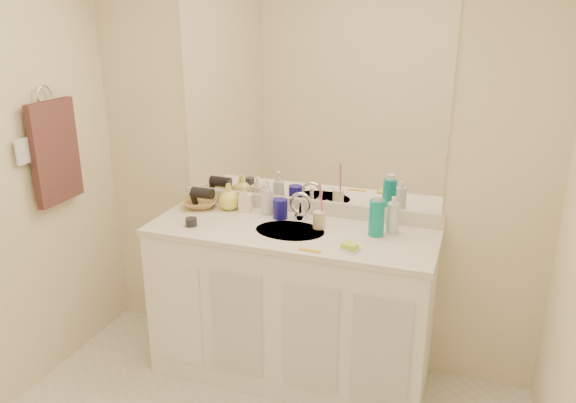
# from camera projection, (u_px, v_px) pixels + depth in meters

# --- Properties ---
(wall_back) EXTENTS (2.60, 0.02, 2.40)m
(wall_back) POSITION_uv_depth(u_px,v_px,m) (308.00, 158.00, 3.09)
(wall_back) COLOR #F7EAC1
(wall_back) RESTS_ON floor
(vanity_cabinet) EXTENTS (1.50, 0.55, 0.85)m
(vanity_cabinet) POSITION_uv_depth(u_px,v_px,m) (291.00, 305.00, 3.10)
(vanity_cabinet) COLOR white
(vanity_cabinet) RESTS_ON floor
(countertop) EXTENTS (1.52, 0.57, 0.03)m
(countertop) POSITION_uv_depth(u_px,v_px,m) (291.00, 232.00, 2.95)
(countertop) COLOR white
(countertop) RESTS_ON vanity_cabinet
(backsplash) EXTENTS (1.52, 0.03, 0.08)m
(backsplash) POSITION_uv_depth(u_px,v_px,m) (306.00, 206.00, 3.17)
(backsplash) COLOR silver
(backsplash) RESTS_ON countertop
(sink_basin) EXTENTS (0.37, 0.37, 0.02)m
(sink_basin) POSITION_uv_depth(u_px,v_px,m) (290.00, 233.00, 2.93)
(sink_basin) COLOR beige
(sink_basin) RESTS_ON countertop
(faucet) EXTENTS (0.02, 0.02, 0.11)m
(faucet) POSITION_uv_depth(u_px,v_px,m) (301.00, 209.00, 3.07)
(faucet) COLOR silver
(faucet) RESTS_ON countertop
(mirror) EXTENTS (1.48, 0.01, 1.20)m
(mirror) POSITION_uv_depth(u_px,v_px,m) (308.00, 92.00, 2.96)
(mirror) COLOR white
(mirror) RESTS_ON wall_back
(blue_mug) EXTENTS (0.10, 0.10, 0.11)m
(blue_mug) POSITION_uv_depth(u_px,v_px,m) (280.00, 209.00, 3.08)
(blue_mug) COLOR navy
(blue_mug) RESTS_ON countertop
(tan_cup) EXTENTS (0.08, 0.08, 0.09)m
(tan_cup) POSITION_uv_depth(u_px,v_px,m) (319.00, 220.00, 2.95)
(tan_cup) COLOR beige
(tan_cup) RESTS_ON countertop
(toothbrush) EXTENTS (0.02, 0.04, 0.19)m
(toothbrush) POSITION_uv_depth(u_px,v_px,m) (321.00, 201.00, 2.91)
(toothbrush) COLOR #DC398F
(toothbrush) RESTS_ON tan_cup
(mouthwash_bottle) EXTENTS (0.09, 0.09, 0.19)m
(mouthwash_bottle) POSITION_uv_depth(u_px,v_px,m) (377.00, 218.00, 2.84)
(mouthwash_bottle) COLOR #0C908E
(mouthwash_bottle) RESTS_ON countertop
(clear_pump_bottle) EXTENTS (0.08, 0.08, 0.16)m
(clear_pump_bottle) POSITION_uv_depth(u_px,v_px,m) (393.00, 218.00, 2.87)
(clear_pump_bottle) COLOR silver
(clear_pump_bottle) RESTS_ON countertop
(soap_dish) EXTENTS (0.11, 0.10, 0.01)m
(soap_dish) POSITION_uv_depth(u_px,v_px,m) (350.00, 250.00, 2.68)
(soap_dish) COLOR white
(soap_dish) RESTS_ON countertop
(green_soap) EXTENTS (0.09, 0.08, 0.03)m
(green_soap) POSITION_uv_depth(u_px,v_px,m) (350.00, 246.00, 2.68)
(green_soap) COLOR #BDDF36
(green_soap) RESTS_ON soap_dish
(orange_comb) EXTENTS (0.11, 0.03, 0.00)m
(orange_comb) POSITION_uv_depth(u_px,v_px,m) (310.00, 251.00, 2.68)
(orange_comb) COLOR orange
(orange_comb) RESTS_ON countertop
(dark_jar) EXTENTS (0.07, 0.07, 0.04)m
(dark_jar) POSITION_uv_depth(u_px,v_px,m) (191.00, 222.00, 2.99)
(dark_jar) COLOR black
(dark_jar) RESTS_ON countertop
(soap_bottle_white) EXTENTS (0.10, 0.10, 0.20)m
(soap_bottle_white) POSITION_uv_depth(u_px,v_px,m) (268.00, 197.00, 3.14)
(soap_bottle_white) COLOR silver
(soap_bottle_white) RESTS_ON countertop
(soap_bottle_cream) EXTENTS (0.08, 0.08, 0.15)m
(soap_bottle_cream) POSITION_uv_depth(u_px,v_px,m) (246.00, 198.00, 3.19)
(soap_bottle_cream) COLOR #FFEFCF
(soap_bottle_cream) RESTS_ON countertop
(soap_bottle_yellow) EXTENTS (0.13, 0.13, 0.15)m
(soap_bottle_yellow) POSITION_uv_depth(u_px,v_px,m) (229.00, 197.00, 3.21)
(soap_bottle_yellow) COLOR #E4E458
(soap_bottle_yellow) RESTS_ON countertop
(wicker_basket) EXTENTS (0.27, 0.27, 0.05)m
(wicker_basket) POSITION_uv_depth(u_px,v_px,m) (200.00, 203.00, 3.26)
(wicker_basket) COLOR #A98244
(wicker_basket) RESTS_ON countertop
(hair_dryer) EXTENTS (0.13, 0.06, 0.06)m
(hair_dryer) POSITION_uv_depth(u_px,v_px,m) (203.00, 193.00, 3.23)
(hair_dryer) COLOR black
(hair_dryer) RESTS_ON wicker_basket
(towel_ring) EXTENTS (0.01, 0.11, 0.11)m
(towel_ring) POSITION_uv_depth(u_px,v_px,m) (44.00, 96.00, 2.91)
(towel_ring) COLOR silver
(towel_ring) RESTS_ON wall_left
(hand_towel) EXTENTS (0.04, 0.32, 0.55)m
(hand_towel) POSITION_uv_depth(u_px,v_px,m) (55.00, 152.00, 3.00)
(hand_towel) COLOR #311C1A
(hand_towel) RESTS_ON towel_ring
(switch_plate) EXTENTS (0.01, 0.08, 0.13)m
(switch_plate) POSITION_uv_depth(u_px,v_px,m) (22.00, 151.00, 2.81)
(switch_plate) COLOR white
(switch_plate) RESTS_ON wall_left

